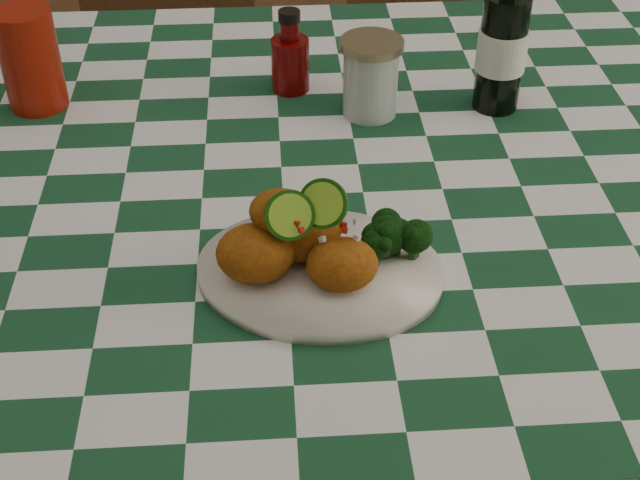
{
  "coord_description": "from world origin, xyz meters",
  "views": [
    {
      "loc": [
        -0.01,
        -0.99,
        1.44
      ],
      "look_at": [
        0.04,
        -0.23,
        0.84
      ],
      "focal_mm": 50.0,
      "sensor_mm": 36.0,
      "label": 1
    }
  ],
  "objects_px": {
    "red_tumbler": "(30,59)",
    "beer_bottle": "(504,30)",
    "mason_jar": "(370,78)",
    "wooden_chair_right": "(444,114)",
    "plate": "(320,272)",
    "ketchup_bottle": "(290,51)",
    "wooden_chair_left": "(168,132)",
    "dining_table": "(288,372)",
    "fried_chicken_pile": "(310,230)"
  },
  "relations": [
    {
      "from": "fried_chicken_pile",
      "to": "ketchup_bottle",
      "type": "height_order",
      "value": "ketchup_bottle"
    },
    {
      "from": "fried_chicken_pile",
      "to": "red_tumbler",
      "type": "height_order",
      "value": "red_tumbler"
    },
    {
      "from": "red_tumbler",
      "to": "mason_jar",
      "type": "height_order",
      "value": "red_tumbler"
    },
    {
      "from": "wooden_chair_left",
      "to": "dining_table",
      "type": "bearing_deg",
      "value": -67.87
    },
    {
      "from": "beer_bottle",
      "to": "wooden_chair_left",
      "type": "bearing_deg",
      "value": 134.19
    },
    {
      "from": "beer_bottle",
      "to": "wooden_chair_left",
      "type": "distance_m",
      "value": 0.93
    },
    {
      "from": "beer_bottle",
      "to": "mason_jar",
      "type": "bearing_deg",
      "value": -177.61
    },
    {
      "from": "red_tumbler",
      "to": "dining_table",
      "type": "bearing_deg",
      "value": -28.48
    },
    {
      "from": "wooden_chair_left",
      "to": "red_tumbler",
      "type": "bearing_deg",
      "value": -98.55
    },
    {
      "from": "mason_jar",
      "to": "beer_bottle",
      "type": "height_order",
      "value": "beer_bottle"
    },
    {
      "from": "plate",
      "to": "wooden_chair_left",
      "type": "distance_m",
      "value": 1.05
    },
    {
      "from": "red_tumbler",
      "to": "ketchup_bottle",
      "type": "height_order",
      "value": "red_tumbler"
    },
    {
      "from": "fried_chicken_pile",
      "to": "mason_jar",
      "type": "height_order",
      "value": "fried_chicken_pile"
    },
    {
      "from": "plate",
      "to": "wooden_chair_left",
      "type": "height_order",
      "value": "wooden_chair_left"
    },
    {
      "from": "plate",
      "to": "wooden_chair_right",
      "type": "distance_m",
      "value": 1.04
    },
    {
      "from": "dining_table",
      "to": "ketchup_bottle",
      "type": "xyz_separation_m",
      "value": [
        0.02,
        0.21,
        0.46
      ]
    },
    {
      "from": "red_tumbler",
      "to": "beer_bottle",
      "type": "height_order",
      "value": "beer_bottle"
    },
    {
      "from": "ketchup_bottle",
      "to": "mason_jar",
      "type": "relative_size",
      "value": 1.1
    },
    {
      "from": "wooden_chair_left",
      "to": "wooden_chair_right",
      "type": "bearing_deg",
      "value": 2.29
    },
    {
      "from": "plate",
      "to": "wooden_chair_right",
      "type": "relative_size",
      "value": 0.31
    },
    {
      "from": "fried_chicken_pile",
      "to": "beer_bottle",
      "type": "xyz_separation_m",
      "value": [
        0.29,
        0.37,
        0.05
      ]
    },
    {
      "from": "ketchup_bottle",
      "to": "mason_jar",
      "type": "distance_m",
      "value": 0.14
    },
    {
      "from": "dining_table",
      "to": "beer_bottle",
      "type": "distance_m",
      "value": 0.62
    },
    {
      "from": "dining_table",
      "to": "beer_bottle",
      "type": "relative_size",
      "value": 6.93
    },
    {
      "from": "plate",
      "to": "beer_bottle",
      "type": "relative_size",
      "value": 1.16
    },
    {
      "from": "ketchup_bottle",
      "to": "wooden_chair_right",
      "type": "height_order",
      "value": "ketchup_bottle"
    },
    {
      "from": "red_tumbler",
      "to": "mason_jar",
      "type": "xyz_separation_m",
      "value": [
        0.48,
        -0.06,
        -0.02
      ]
    },
    {
      "from": "plate",
      "to": "mason_jar",
      "type": "distance_m",
      "value": 0.38
    },
    {
      "from": "fried_chicken_pile",
      "to": "ketchup_bottle",
      "type": "bearing_deg",
      "value": 90.54
    },
    {
      "from": "fried_chicken_pile",
      "to": "red_tumbler",
      "type": "bearing_deg",
      "value": 131.84
    },
    {
      "from": "wooden_chair_left",
      "to": "fried_chicken_pile",
      "type": "bearing_deg",
      "value": -70.68
    },
    {
      "from": "dining_table",
      "to": "wooden_chair_right",
      "type": "xyz_separation_m",
      "value": [
        0.37,
        0.7,
        0.06
      ]
    },
    {
      "from": "red_tumbler",
      "to": "mason_jar",
      "type": "distance_m",
      "value": 0.49
    },
    {
      "from": "ketchup_bottle",
      "to": "dining_table",
      "type": "bearing_deg",
      "value": -95.73
    },
    {
      "from": "mason_jar",
      "to": "wooden_chair_left",
      "type": "distance_m",
      "value": 0.81
    },
    {
      "from": "mason_jar",
      "to": "wooden_chair_right",
      "type": "height_order",
      "value": "mason_jar"
    },
    {
      "from": "plate",
      "to": "mason_jar",
      "type": "relative_size",
      "value": 2.43
    },
    {
      "from": "beer_bottle",
      "to": "wooden_chair_right",
      "type": "bearing_deg",
      "value": 84.51
    },
    {
      "from": "ketchup_bottle",
      "to": "beer_bottle",
      "type": "xyz_separation_m",
      "value": [
        0.3,
        -0.07,
        0.06
      ]
    },
    {
      "from": "mason_jar",
      "to": "beer_bottle",
      "type": "distance_m",
      "value": 0.2
    },
    {
      "from": "fried_chicken_pile",
      "to": "beer_bottle",
      "type": "relative_size",
      "value": 0.68
    },
    {
      "from": "wooden_chair_right",
      "to": "mason_jar",
      "type": "bearing_deg",
      "value": -111.76
    },
    {
      "from": "plate",
      "to": "beer_bottle",
      "type": "height_order",
      "value": "beer_bottle"
    },
    {
      "from": "red_tumbler",
      "to": "wooden_chair_right",
      "type": "distance_m",
      "value": 0.97
    },
    {
      "from": "wooden_chair_left",
      "to": "wooden_chair_right",
      "type": "relative_size",
      "value": 0.93
    },
    {
      "from": "fried_chicken_pile",
      "to": "beer_bottle",
      "type": "height_order",
      "value": "beer_bottle"
    },
    {
      "from": "dining_table",
      "to": "mason_jar",
      "type": "relative_size",
      "value": 14.57
    },
    {
      "from": "wooden_chair_left",
      "to": "mason_jar",
      "type": "bearing_deg",
      "value": -53.69
    },
    {
      "from": "wooden_chair_right",
      "to": "wooden_chair_left",
      "type": "bearing_deg",
      "value": 179.8
    },
    {
      "from": "plate",
      "to": "fried_chicken_pile",
      "type": "distance_m",
      "value": 0.06
    }
  ]
}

